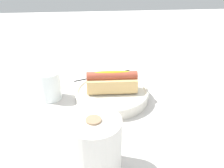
# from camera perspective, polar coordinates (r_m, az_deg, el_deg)

# --- Properties ---
(ground_plane) EXTENTS (2.40, 2.40, 0.00)m
(ground_plane) POSITION_cam_1_polar(r_m,az_deg,el_deg) (0.79, -0.49, -4.13)
(ground_plane) COLOR beige
(serving_bowl) EXTENTS (0.23, 0.23, 0.04)m
(serving_bowl) POSITION_cam_1_polar(r_m,az_deg,el_deg) (0.80, 0.00, -2.28)
(serving_bowl) COLOR silver
(serving_bowl) RESTS_ON ground_plane
(hotdog_front) EXTENTS (0.15, 0.05, 0.06)m
(hotdog_front) POSITION_cam_1_polar(r_m,az_deg,el_deg) (0.78, 0.00, 0.51)
(hotdog_front) COLOR #DBB270
(hotdog_front) RESTS_ON serving_bowl
(water_glass) EXTENTS (0.07, 0.07, 0.09)m
(water_glass) POSITION_cam_1_polar(r_m,az_deg,el_deg) (0.82, -13.47, -0.66)
(water_glass) COLOR white
(water_glass) RESTS_ON ground_plane
(paper_towel_roll) EXTENTS (0.11, 0.11, 0.13)m
(paper_towel_roll) POSITION_cam_1_polar(r_m,az_deg,el_deg) (0.54, -3.83, -13.55)
(paper_towel_roll) COLOR white
(paper_towel_roll) RESTS_ON ground_plane
(chopstick_near) EXTENTS (0.21, 0.08, 0.01)m
(chopstick_near) POSITION_cam_1_polar(r_m,az_deg,el_deg) (0.95, -2.02, 1.97)
(chopstick_near) COLOR black
(chopstick_near) RESTS_ON ground_plane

